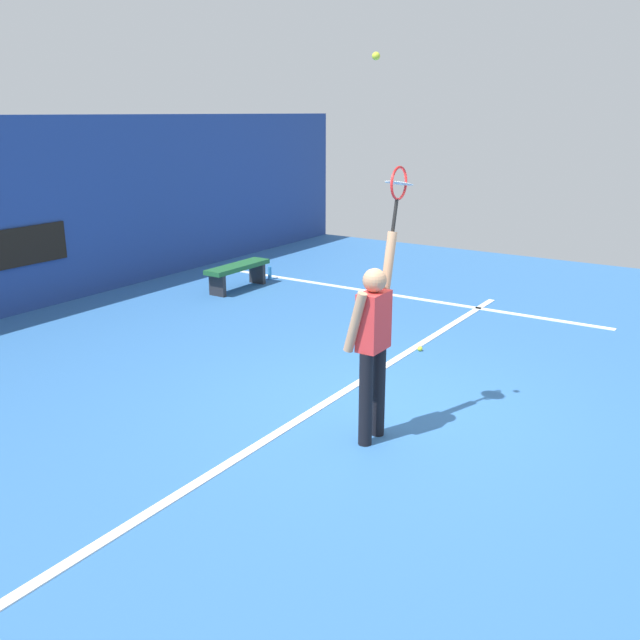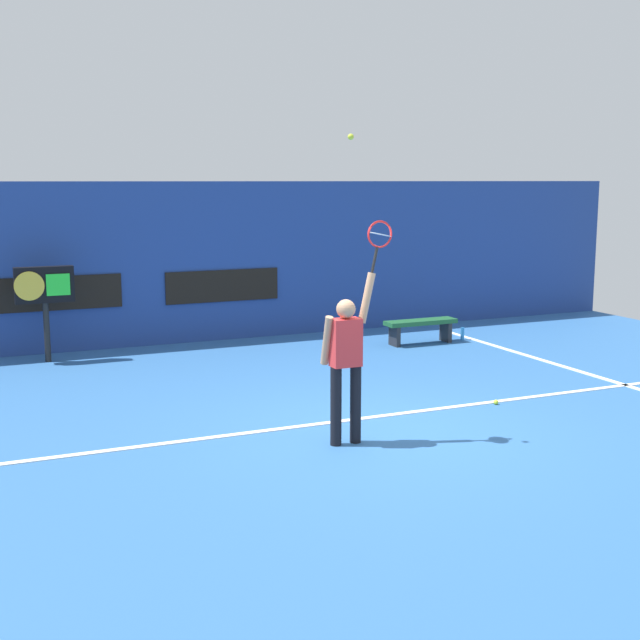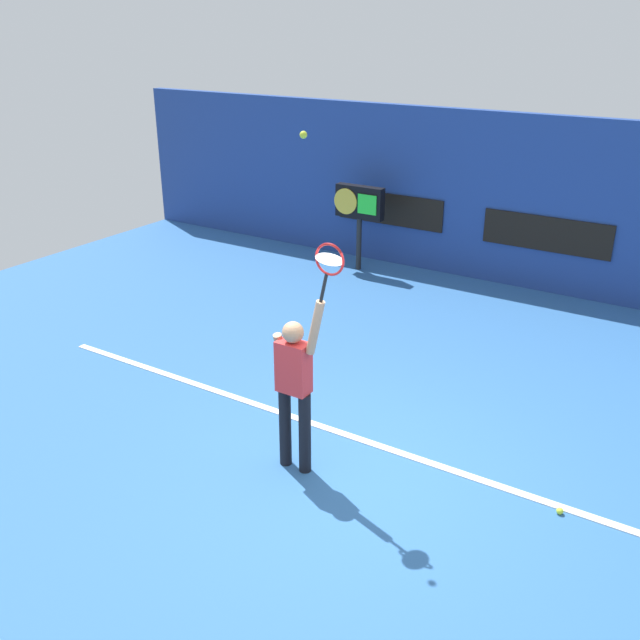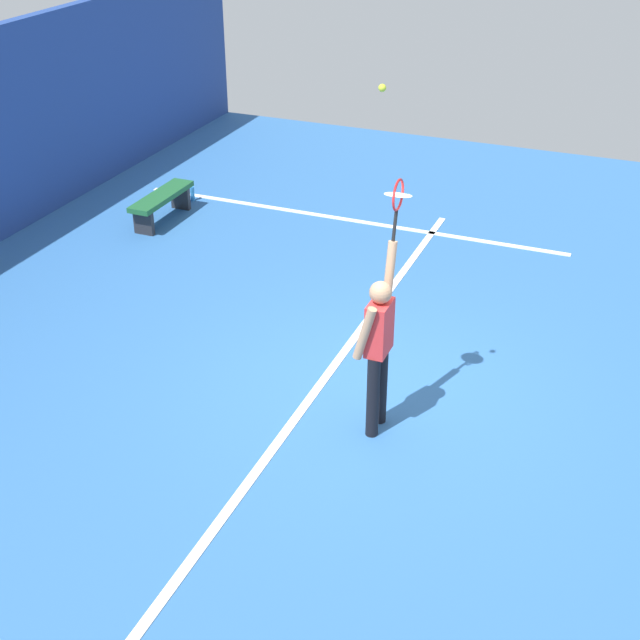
{
  "view_description": "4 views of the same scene",
  "coord_description": "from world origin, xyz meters",
  "px_view_note": "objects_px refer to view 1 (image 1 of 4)",
  "views": [
    {
      "loc": [
        -6.01,
        -3.18,
        3.04
      ],
      "look_at": [
        -0.56,
        0.39,
        1.08
      ],
      "focal_mm": 39.03,
      "sensor_mm": 36.0,
      "label": 1
    },
    {
      "loc": [
        -4.68,
        -8.69,
        3.02
      ],
      "look_at": [
        -0.83,
        0.04,
        1.43
      ],
      "focal_mm": 47.15,
      "sensor_mm": 36.0,
      "label": 2
    },
    {
      "loc": [
        3.03,
        -5.51,
        4.44
      ],
      "look_at": [
        -0.81,
        0.54,
        1.39
      ],
      "focal_mm": 39.91,
      "sensor_mm": 36.0,
      "label": 3
    },
    {
      "loc": [
        -7.64,
        -2.49,
        5.43
      ],
      "look_at": [
        -0.43,
        0.46,
        1.02
      ],
      "focal_mm": 49.11,
      "sensor_mm": 36.0,
      "label": 4
    }
  ],
  "objects_px": {
    "spare_ball": "(420,348)",
    "water_bottle": "(270,273)",
    "tennis_racket": "(398,187)",
    "tennis_ball": "(376,56)",
    "court_bench": "(238,271)",
    "tennis_player": "(373,340)"
  },
  "relations": [
    {
      "from": "tennis_racket",
      "to": "tennis_ball",
      "type": "distance_m",
      "value": 1.16
    },
    {
      "from": "tennis_ball",
      "to": "spare_ball",
      "type": "distance_m",
      "value": 4.33
    },
    {
      "from": "court_bench",
      "to": "spare_ball",
      "type": "relative_size",
      "value": 20.59
    },
    {
      "from": "spare_ball",
      "to": "tennis_ball",
      "type": "bearing_deg",
      "value": -165.82
    },
    {
      "from": "tennis_ball",
      "to": "water_bottle",
      "type": "height_order",
      "value": "tennis_ball"
    },
    {
      "from": "water_bottle",
      "to": "tennis_ball",
      "type": "bearing_deg",
      "value": -134.56
    },
    {
      "from": "spare_ball",
      "to": "tennis_player",
      "type": "bearing_deg",
      "value": -164.61
    },
    {
      "from": "court_bench",
      "to": "water_bottle",
      "type": "distance_m",
      "value": 0.95
    },
    {
      "from": "tennis_ball",
      "to": "water_bottle",
      "type": "distance_m",
      "value": 7.53
    },
    {
      "from": "spare_ball",
      "to": "water_bottle",
      "type": "bearing_deg",
      "value": 62.18
    },
    {
      "from": "court_bench",
      "to": "water_bottle",
      "type": "height_order",
      "value": "court_bench"
    },
    {
      "from": "tennis_ball",
      "to": "tennis_player",
      "type": "bearing_deg",
      "value": -136.27
    },
    {
      "from": "tennis_player",
      "to": "tennis_ball",
      "type": "bearing_deg",
      "value": 43.73
    },
    {
      "from": "tennis_racket",
      "to": "tennis_ball",
      "type": "bearing_deg",
      "value": 165.42
    },
    {
      "from": "tennis_racket",
      "to": "water_bottle",
      "type": "bearing_deg",
      "value": 47.98
    },
    {
      "from": "court_bench",
      "to": "water_bottle",
      "type": "bearing_deg",
      "value": 0.0
    },
    {
      "from": "tennis_racket",
      "to": "court_bench",
      "type": "xyz_separation_m",
      "value": [
        3.47,
        4.88,
        -2.04
      ]
    },
    {
      "from": "water_bottle",
      "to": "court_bench",
      "type": "bearing_deg",
      "value": 180.0
    },
    {
      "from": "tennis_racket",
      "to": "spare_ball",
      "type": "distance_m",
      "value": 3.3
    },
    {
      "from": "tennis_ball",
      "to": "spare_ball",
      "type": "height_order",
      "value": "tennis_ball"
    },
    {
      "from": "spare_ball",
      "to": "tennis_racket",
      "type": "bearing_deg",
      "value": -161.83
    },
    {
      "from": "tennis_player",
      "to": "tennis_ball",
      "type": "distance_m",
      "value": 2.48
    }
  ]
}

